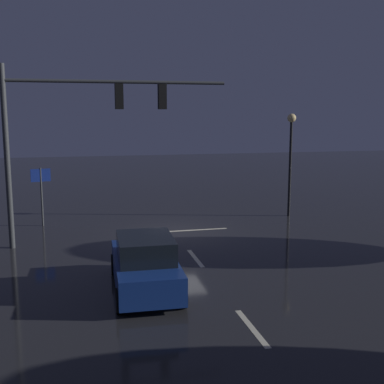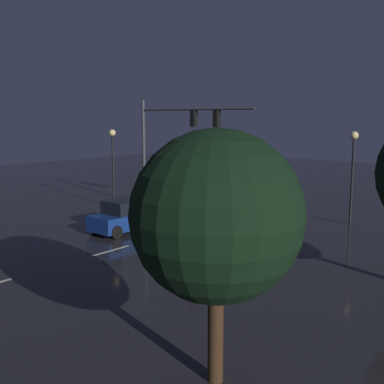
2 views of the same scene
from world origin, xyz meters
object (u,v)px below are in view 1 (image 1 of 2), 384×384
car_approaching (145,265)px  street_lamp_left_kerb (291,145)px  route_sign (41,184)px  traffic_signal_assembly (79,120)px

car_approaching → street_lamp_left_kerb: size_ratio=0.84×
car_approaching → route_sign: size_ratio=1.60×
traffic_signal_assembly → car_approaching: bearing=106.8°
route_sign → traffic_signal_assembly: bearing=116.6°
car_approaching → street_lamp_left_kerb: bearing=-134.2°
route_sign → street_lamp_left_kerb: bearing=177.4°
car_approaching → route_sign: route_sign is taller
street_lamp_left_kerb → route_sign: street_lamp_left_kerb is taller
route_sign → car_approaching: bearing=110.8°
traffic_signal_assembly → route_sign: size_ratio=3.18×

